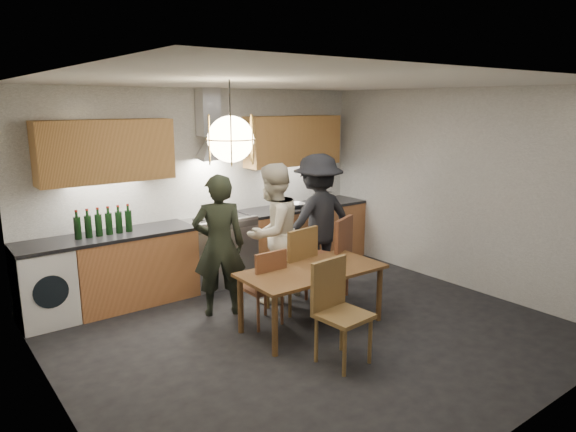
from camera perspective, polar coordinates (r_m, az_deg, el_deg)
ground at (r=5.68m, az=2.49°, el=-12.62°), size 5.00×5.00×0.00m
room_shell at (r=5.19m, az=2.67°, el=4.71°), size 5.02×4.52×2.61m
counter_run at (r=7.05m, az=-7.53°, el=-3.77°), size 5.00×0.62×0.90m
range_stove at (r=7.03m, az=-7.67°, el=-3.87°), size 0.90×0.60×0.92m
wall_fixtures at (r=6.88m, az=-8.52°, el=7.88°), size 4.30×0.54×1.10m
pendant_lamp at (r=4.49m, az=-6.39°, el=8.48°), size 0.43×0.43×0.70m
dining_table at (r=5.57m, az=2.69°, el=-6.65°), size 1.58×0.81×0.66m
chair_back_left at (r=5.61m, az=-2.47°, el=-7.42°), size 0.40×0.40×0.87m
chair_back_mid at (r=5.99m, az=0.86°, el=-5.29°), size 0.51×0.51×1.02m
chair_back_right at (r=6.35m, az=5.20°, el=-4.07°), size 0.63×0.63×1.05m
chair_front at (r=4.90m, az=5.43°, el=-9.73°), size 0.48×0.48×0.98m
person_left at (r=5.89m, az=-7.66°, el=-3.27°), size 0.71×0.60×1.64m
person_mid at (r=6.26m, az=-1.72°, el=-1.92°), size 0.98×0.86×1.71m
person_right at (r=6.86m, az=3.32°, el=-0.42°), size 1.14×0.67×1.76m
mixing_bowl at (r=7.53m, az=0.79°, el=1.20°), size 0.37×0.37×0.07m
stock_pot at (r=8.05m, az=4.20°, el=2.14°), size 0.23×0.23×0.14m
wine_bottles at (r=6.31m, az=-19.81°, el=-0.56°), size 0.67×0.08×0.33m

